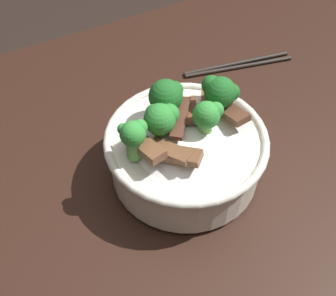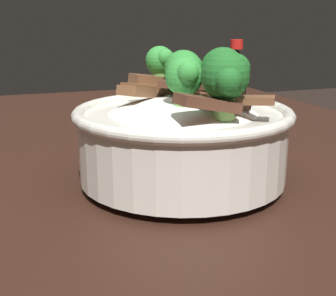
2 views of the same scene
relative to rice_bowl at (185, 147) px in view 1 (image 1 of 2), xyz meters
The scene contains 3 objects.
dining_table 0.15m from the rice_bowl, 37.22° to the right, with size 1.46×0.91×0.79m.
rice_bowl is the anchor object (origin of this frame).
chopsticks_pair 0.28m from the rice_bowl, 38.02° to the left, with size 0.21×0.06×0.01m.
Camera 1 is at (-0.25, -0.28, 1.28)m, focal length 43.94 mm.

